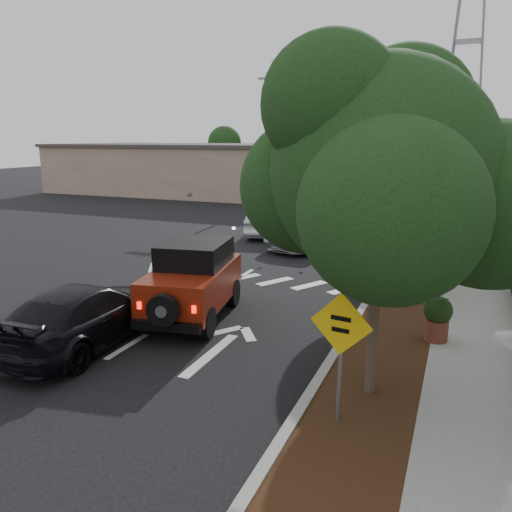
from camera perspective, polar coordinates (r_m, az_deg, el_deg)
The scene contains 18 objects.
ground at distance 12.37m, azimuth -13.57°, elevation -9.44°, with size 120.00×120.00×0.00m, color black.
curb at distance 21.75m, azimuth 15.99°, elevation 0.54°, with size 0.20×70.00×0.15m, color #9E9B93.
planting_strip at distance 21.67m, azimuth 18.61°, elevation 0.27°, with size 1.80×70.00×0.12m, color black.
sidewalk at distance 21.64m, azimuth 23.62°, elevation -0.18°, with size 2.00×70.00×0.12m, color gray.
commercial_building at distance 45.41m, azimuth -7.87°, elevation 9.84°, with size 22.00×12.00×4.00m, color gray.
transmission_tower at distance 57.32m, azimuth 21.80°, elevation 7.73°, with size 7.00×4.00×28.00m, color slate, non-canonical shape.
street_tree_near at distance 9.91m, azimuth 12.80°, elevation -15.40°, with size 3.80×3.80×5.92m, color black, non-canonical shape.
street_tree_mid at distance 16.37m, azimuth 17.10°, elevation -3.97°, with size 3.20×3.20×5.32m, color black, non-canonical shape.
street_tree_far at distance 22.65m, azimuth 18.79°, elevation 0.65°, with size 3.40×3.40×5.62m, color black, non-canonical shape.
light_pole_a at distance 37.88m, azimuth 1.69°, elevation 6.24°, with size 2.00×0.22×9.00m, color slate, non-canonical shape.
light_pole_b at distance 49.49m, azimuth 5.61°, elevation 7.86°, with size 2.00×0.22×9.00m, color slate, non-canonical shape.
red_jeep at distance 13.42m, azimuth -7.02°, elevation -2.64°, with size 2.38×4.14×2.04m.
silver_suv_ahead at distance 22.09m, azimuth 6.28°, elevation 2.84°, with size 2.33×5.05×1.40m, color #ABADB3.
black_suv_oncoming at distance 12.35m, azimuth -18.94°, elevation -6.32°, with size 1.98×4.88×1.42m, color black.
silver_sedan_oncoming at distance 24.72m, azimuth 1.08°, elevation 4.02°, with size 1.47×4.21×1.39m, color #B5B7BE.
parked_suv at distance 38.79m, azimuth -4.60°, elevation 7.46°, with size 1.74×4.33×1.47m, color #9A9DA2.
speed_hump_sign at distance 8.23m, azimuth 9.65°, elevation -9.47°, with size 1.05×0.17×2.24m.
terracotta_planter at distance 12.28m, azimuth 20.08°, elevation -6.28°, with size 0.64×0.64×1.12m.
Camera 1 is at (6.89, -9.12, 4.72)m, focal length 35.00 mm.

